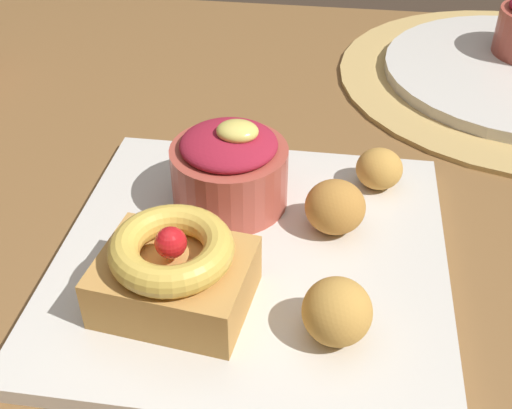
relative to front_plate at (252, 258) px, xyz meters
name	(u,v)px	position (x,y,z in m)	size (l,w,h in m)	color
dining_table	(195,286)	(-0.06, 0.06, -0.09)	(1.49, 0.94, 0.73)	brown
front_plate	(252,258)	(0.00, 0.00, 0.00)	(0.28, 0.28, 0.01)	silver
cake_slice	(174,271)	(-0.04, -0.06, 0.03)	(0.10, 0.09, 0.06)	#C68E47
berry_ramekin	(230,166)	(-0.03, 0.06, 0.04)	(0.09, 0.09, 0.07)	#B24C3D
fritter_front	(337,311)	(0.06, -0.07, 0.03)	(0.04, 0.05, 0.04)	gold
fritter_middle	(379,169)	(0.09, 0.10, 0.02)	(0.04, 0.04, 0.03)	gold
fritter_back	(335,207)	(0.06, 0.04, 0.03)	(0.05, 0.04, 0.04)	#BC7F38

